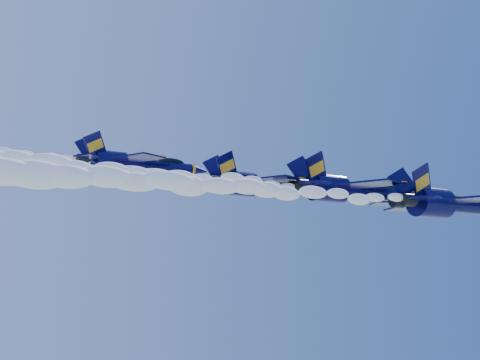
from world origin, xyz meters
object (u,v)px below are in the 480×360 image
jet_second (354,190)px  jet_fourth (137,164)px  jet_third (265,185)px  jet_lead (457,204)px

jet_second → jet_fourth: jet_fourth is taller
jet_second → jet_fourth: size_ratio=1.13×
jet_fourth → jet_second: bearing=-39.7°
jet_second → jet_third: bearing=142.6°
jet_third → jet_fourth: jet_fourth is taller
jet_second → jet_fourth: 24.67m
jet_lead → jet_second: size_ratio=1.03×
jet_second → jet_third: (-7.74, 5.92, 0.64)m
jet_lead → jet_fourth: jet_fourth is taller
jet_third → jet_fourth: size_ratio=1.02×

